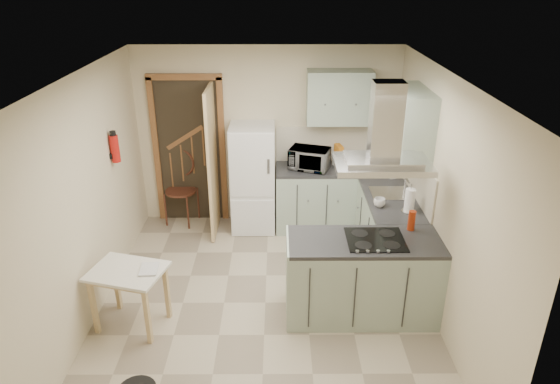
{
  "coord_description": "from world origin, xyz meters",
  "views": [
    {
      "loc": [
        0.14,
        -4.55,
        3.41
      ],
      "look_at": [
        0.17,
        0.45,
        1.15
      ],
      "focal_mm": 32.0,
      "sensor_mm": 36.0,
      "label": 1
    }
  ],
  "objects_px": {
    "fridge": "(253,178)",
    "extractor_hood": "(382,164)",
    "bentwood_chair": "(181,191)",
    "peninsula": "(362,278)",
    "microwave": "(309,159)",
    "drop_leaf_table": "(131,298)"
  },
  "relations": [
    {
      "from": "drop_leaf_table",
      "to": "bentwood_chair",
      "type": "relative_size",
      "value": 0.73
    },
    {
      "from": "extractor_hood",
      "to": "bentwood_chair",
      "type": "height_order",
      "value": "extractor_hood"
    },
    {
      "from": "drop_leaf_table",
      "to": "microwave",
      "type": "height_order",
      "value": "microwave"
    },
    {
      "from": "extractor_hood",
      "to": "drop_leaf_table",
      "type": "height_order",
      "value": "extractor_hood"
    },
    {
      "from": "bentwood_chair",
      "to": "microwave",
      "type": "relative_size",
      "value": 1.88
    },
    {
      "from": "fridge",
      "to": "extractor_hood",
      "type": "bearing_deg",
      "value": -56.21
    },
    {
      "from": "fridge",
      "to": "peninsula",
      "type": "height_order",
      "value": "fridge"
    },
    {
      "from": "peninsula",
      "to": "microwave",
      "type": "height_order",
      "value": "microwave"
    },
    {
      "from": "drop_leaf_table",
      "to": "fridge",
      "type": "bearing_deg",
      "value": 76.98
    },
    {
      "from": "extractor_hood",
      "to": "peninsula",
      "type": "bearing_deg",
      "value": 180.0
    },
    {
      "from": "fridge",
      "to": "extractor_hood",
      "type": "distance_m",
      "value": 2.57
    },
    {
      "from": "drop_leaf_table",
      "to": "microwave",
      "type": "xyz_separation_m",
      "value": [
        1.93,
        2.14,
        0.71
      ]
    },
    {
      "from": "peninsula",
      "to": "microwave",
      "type": "xyz_separation_m",
      "value": [
        -0.45,
        1.96,
        0.59
      ]
    },
    {
      "from": "extractor_hood",
      "to": "drop_leaf_table",
      "type": "relative_size",
      "value": 1.26
    },
    {
      "from": "fridge",
      "to": "bentwood_chair",
      "type": "relative_size",
      "value": 1.53
    },
    {
      "from": "peninsula",
      "to": "fridge",
      "type": "bearing_deg",
      "value": 121.74
    },
    {
      "from": "extractor_hood",
      "to": "drop_leaf_table",
      "type": "bearing_deg",
      "value": -175.81
    },
    {
      "from": "extractor_hood",
      "to": "bentwood_chair",
      "type": "bearing_deg",
      "value": 138.11
    },
    {
      "from": "fridge",
      "to": "bentwood_chair",
      "type": "bearing_deg",
      "value": 171.99
    },
    {
      "from": "extractor_hood",
      "to": "bentwood_chair",
      "type": "xyz_separation_m",
      "value": [
        -2.37,
        2.13,
        -1.23
      ]
    },
    {
      "from": "extractor_hood",
      "to": "fridge",
      "type": "bearing_deg",
      "value": 123.79
    },
    {
      "from": "peninsula",
      "to": "bentwood_chair",
      "type": "height_order",
      "value": "bentwood_chair"
    }
  ]
}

